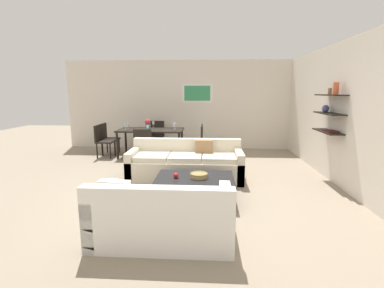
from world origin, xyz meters
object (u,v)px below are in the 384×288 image
(wine_glass_left_near, at_px, (126,126))
(wine_glass_left_far, at_px, (128,124))
(dining_table, at_px, (151,132))
(dining_chair_foot, at_px, (144,144))
(sofa_beige, at_px, (186,165))
(dining_chair_head, at_px, (157,134))
(coffee_table, at_px, (195,189))
(dining_chair_right_far, at_px, (198,137))
(apple_on_coffee_table, at_px, (176,175))
(wine_glass_foot, at_px, (147,127))
(loveseat_white, at_px, (162,216))
(wine_glass_head, at_px, (153,123))
(decorative_bowl, at_px, (199,175))
(centerpiece_vase, at_px, (148,124))
(wine_glass_right_far, at_px, (175,125))
(dining_chair_left_far, at_px, (108,137))
(dining_chair_right_near, at_px, (197,140))
(dining_chair_left_near, at_px, (102,139))

(wine_glass_left_near, relative_size, wine_glass_left_far, 0.84)
(dining_table, distance_m, dining_chair_foot, 0.86)
(sofa_beige, xyz_separation_m, dining_chair_head, (-1.13, 2.80, 0.21))
(coffee_table, bearing_deg, dining_chair_right_far, 91.36)
(apple_on_coffee_table, xyz_separation_m, wine_glass_foot, (-1.06, 2.75, 0.44))
(wine_glass_foot, bearing_deg, loveseat_white, -75.46)
(apple_on_coffee_table, height_order, wine_glass_head, wine_glass_head)
(decorative_bowl, bearing_deg, loveseat_white, -107.23)
(wine_glass_left_far, bearing_deg, apple_on_coffee_table, -62.07)
(decorative_bowl, xyz_separation_m, dining_chair_foot, (-1.43, 2.25, 0.08))
(loveseat_white, relative_size, dining_chair_head, 1.88)
(sofa_beige, distance_m, decorative_bowl, 1.19)
(wine_glass_head, distance_m, centerpiece_vase, 0.40)
(wine_glass_left_far, bearing_deg, wine_glass_head, 22.36)
(dining_chair_right_far, distance_m, wine_glass_foot, 1.45)
(decorative_bowl, height_order, wine_glass_right_far, wine_glass_right_far)
(coffee_table, relative_size, decorative_bowl, 4.39)
(apple_on_coffee_table, distance_m, dining_table, 3.32)
(apple_on_coffee_table, height_order, dining_chair_foot, dining_chair_foot)
(loveseat_white, height_order, decorative_bowl, loveseat_white)
(dining_chair_foot, bearing_deg, loveseat_white, -73.64)
(dining_table, relative_size, centerpiece_vase, 6.32)
(dining_table, bearing_deg, dining_chair_left_far, 171.24)
(dining_table, relative_size, dining_chair_left_far, 2.00)
(coffee_table, bearing_deg, wine_glass_left_near, 124.04)
(dining_chair_right_far, bearing_deg, dining_chair_head, 153.22)
(wine_glass_head, height_order, wine_glass_left_far, wine_glass_head)
(wine_glass_right_far, relative_size, wine_glass_foot, 1.12)
(dining_chair_right_near, height_order, dining_chair_left_near, same)
(decorative_bowl, distance_m, dining_chair_right_far, 3.30)
(dining_chair_right_near, bearing_deg, wine_glass_foot, -171.94)
(dining_chair_head, distance_m, dining_chair_right_far, 1.44)
(dining_table, distance_m, dining_chair_left_far, 1.31)
(decorative_bowl, relative_size, wine_glass_foot, 1.84)
(dining_chair_left_far, bearing_deg, wine_glass_left_near, -26.12)
(dining_chair_head, xyz_separation_m, wine_glass_left_far, (-0.66, -0.74, 0.36))
(coffee_table, bearing_deg, wine_glass_right_far, 102.37)
(dining_chair_foot, height_order, wine_glass_head, wine_glass_head)
(wine_glass_left_near, xyz_separation_m, wine_glass_foot, (0.66, -0.27, 0.02))
(dining_table, height_order, wine_glass_left_far, wine_glass_left_far)
(dining_table, height_order, dining_chair_foot, dining_chair_foot)
(decorative_bowl, bearing_deg, dining_chair_right_far, 92.55)
(apple_on_coffee_table, relative_size, dining_chair_left_far, 0.10)
(dining_chair_left_near, bearing_deg, loveseat_white, -60.94)
(dining_chair_left_far, bearing_deg, dining_chair_head, 26.78)
(apple_on_coffee_table, height_order, wine_glass_right_far, wine_glass_right_far)
(dining_chair_left_far, distance_m, centerpiece_vase, 1.30)
(apple_on_coffee_table, relative_size, wine_glass_left_far, 0.53)
(coffee_table, distance_m, wine_glass_left_near, 3.67)
(wine_glass_right_far, xyz_separation_m, wine_glass_left_far, (-1.32, 0.00, -0.01))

